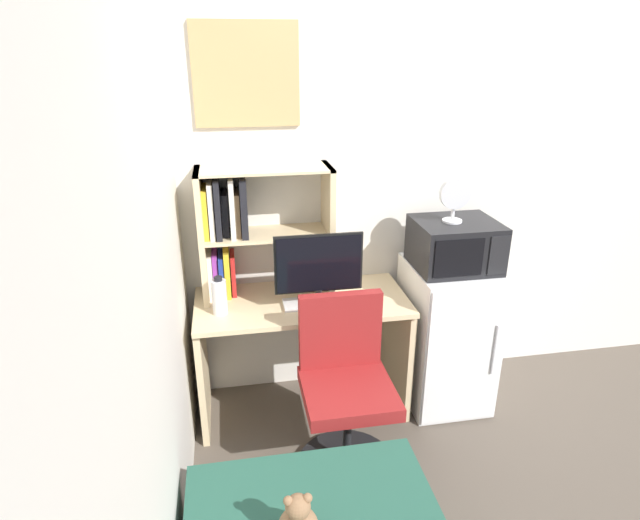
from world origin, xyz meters
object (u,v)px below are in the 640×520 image
at_px(water_bottle, 219,297).
at_px(desk_fan, 455,197).
at_px(hutch_bookshelf, 245,227).
at_px(monitor, 319,269).
at_px(computer_mouse, 371,297).
at_px(wall_corkboard, 246,75).
at_px(keyboard, 321,303).
at_px(microwave, 455,245).
at_px(desk_chair, 345,397).
at_px(mini_fridge, 446,334).

xyz_separation_m(water_bottle, desk_fan, (1.31, 0.04, 0.47)).
bearing_deg(water_bottle, hutch_bookshelf, 55.44).
bearing_deg(monitor, computer_mouse, 9.78).
relative_size(water_bottle, desk_fan, 0.84).
height_order(monitor, wall_corkboard, wall_corkboard).
bearing_deg(hutch_bookshelf, keyboard, -29.48).
relative_size(keyboard, wall_corkboard, 0.76).
height_order(hutch_bookshelf, microwave, hutch_bookshelf).
bearing_deg(keyboard, water_bottle, -178.91).
distance_m(hutch_bookshelf, desk_fan, 1.18).
bearing_deg(microwave, monitor, -174.50).
height_order(monitor, desk_chair, monitor).
bearing_deg(microwave, hutch_bookshelf, 170.93).
bearing_deg(mini_fridge, keyboard, -177.66).
xyz_separation_m(monitor, desk_chair, (0.07, -0.38, -0.56)).
bearing_deg(desk_chair, computer_mouse, 61.16).
xyz_separation_m(microwave, wall_corkboard, (-1.12, 0.31, 0.91)).
bearing_deg(desk_chair, water_bottle, 145.49).
distance_m(hutch_bookshelf, microwave, 1.20).
xyz_separation_m(monitor, keyboard, (0.02, 0.04, -0.23)).
relative_size(microwave, wall_corkboard, 0.82).
bearing_deg(mini_fridge, wall_corkboard, 164.47).
distance_m(mini_fridge, microwave, 0.58).
distance_m(computer_mouse, microwave, 0.57).
xyz_separation_m(desk_chair, wall_corkboard, (-0.39, 0.77, 1.53)).
relative_size(mini_fridge, wall_corkboard, 1.59).
bearing_deg(monitor, desk_fan, 5.29).
bearing_deg(mini_fridge, computer_mouse, -177.57).
bearing_deg(keyboard, computer_mouse, 2.18).
xyz_separation_m(monitor, water_bottle, (-0.53, 0.03, -0.14)).
xyz_separation_m(computer_mouse, mini_fridge, (0.49, 0.02, -0.31)).
bearing_deg(monitor, microwave, 5.50).
distance_m(mini_fridge, desk_fan, 0.87).
xyz_separation_m(keyboard, water_bottle, (-0.56, -0.01, 0.09)).
height_order(microwave, desk_fan, desk_fan).
bearing_deg(mini_fridge, desk_fan, -174.68).
distance_m(keyboard, wall_corkboard, 1.29).
bearing_deg(microwave, mini_fridge, -90.10).
relative_size(keyboard, mini_fridge, 0.47).
height_order(keyboard, desk_fan, desk_fan).
xyz_separation_m(keyboard, desk_chair, (0.05, -0.43, -0.34)).
height_order(microwave, desk_chair, microwave).
distance_m(keyboard, water_bottle, 0.56).
bearing_deg(wall_corkboard, monitor, -50.55).
relative_size(monitor, desk_fan, 1.88).
distance_m(keyboard, microwave, 0.83).
bearing_deg(computer_mouse, desk_fan, 2.24).
height_order(mini_fridge, desk_fan, desk_fan).
distance_m(monitor, keyboard, 0.23).
height_order(keyboard, mini_fridge, mini_fridge).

